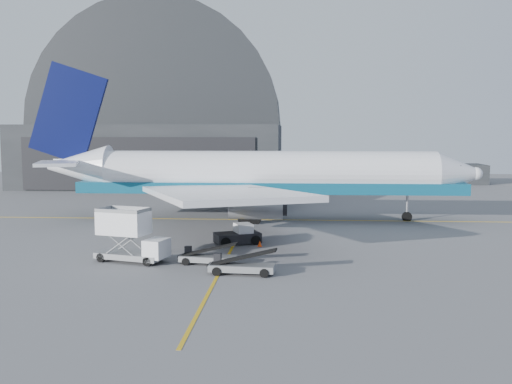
# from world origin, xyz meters

# --- Properties ---
(ground) EXTENTS (200.00, 200.00, 0.00)m
(ground) POSITION_xyz_m (0.00, 0.00, 0.00)
(ground) COLOR #565659
(ground) RESTS_ON ground
(taxi_lines) EXTENTS (80.00, 42.12, 0.02)m
(taxi_lines) POSITION_xyz_m (0.00, 12.67, 0.01)
(taxi_lines) COLOR gold
(taxi_lines) RESTS_ON ground
(hangar) EXTENTS (50.00, 28.30, 28.00)m
(hangar) POSITION_xyz_m (-22.00, 64.95, 9.54)
(hangar) COLOR black
(hangar) RESTS_ON ground
(distant_bldg_a) EXTENTS (14.00, 8.00, 4.00)m
(distant_bldg_a) POSITION_xyz_m (38.00, 72.00, 0.00)
(distant_bldg_a) COLOR black
(distant_bldg_a) RESTS_ON ground
(airliner) EXTENTS (55.09, 53.42, 19.33)m
(airliner) POSITION_xyz_m (0.51, 20.24, 5.41)
(airliner) COLOR white
(airliner) RESTS_ON ground
(catering_truck) EXTENTS (6.41, 3.78, 4.15)m
(catering_truck) POSITION_xyz_m (-7.83, -3.21, 2.10)
(catering_truck) COLOR slate
(catering_truck) RESTS_ON ground
(pushback_tug) EXTENTS (4.79, 3.81, 1.95)m
(pushback_tug) POSITION_xyz_m (0.38, 4.95, 0.73)
(pushback_tug) COLOR black
(pushback_tug) RESTS_ON ground
(belt_loader_a) EXTENTS (4.93, 2.20, 1.85)m
(belt_loader_a) POSITION_xyz_m (-1.30, -3.74, 0.57)
(belt_loader_a) COLOR slate
(belt_loader_a) RESTS_ON ground
(belt_loader_b) EXTENTS (5.29, 2.17, 1.99)m
(belt_loader_b) POSITION_xyz_m (1.72, -6.79, 0.61)
(belt_loader_b) COLOR slate
(belt_loader_b) RESTS_ON ground
(traffic_cone) EXTENTS (0.40, 0.40, 0.58)m
(traffic_cone) POSITION_xyz_m (2.50, 3.65, 0.28)
(traffic_cone) COLOR #FE4208
(traffic_cone) RESTS_ON ground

